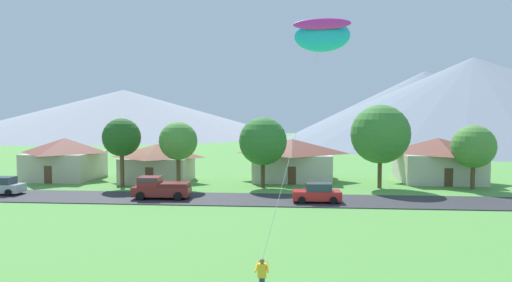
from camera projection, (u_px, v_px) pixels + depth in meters
The scene contains 17 objects.
road_strip at pixel (255, 200), 40.28m from camera, with size 160.00×6.27×0.08m, color #2D2D33.
mountain_far_east_ridge at pixel (424, 106), 139.98m from camera, with size 90.77×90.77×22.01m, color gray.
mountain_far_west_ridge at pixel (472, 100), 126.85m from camera, with size 113.57×113.57×24.64m, color gray.
mountain_west_ridge at pixel (124, 113), 180.94m from camera, with size 132.61×132.61×18.65m, color #8E939E.
house_leftmost at pixel (158, 162), 51.81m from camera, with size 8.10×6.64×4.41m.
house_left_center at pixel (438, 159), 51.73m from camera, with size 9.45×8.16×5.11m.
house_right_center at pixel (65, 158), 53.93m from camera, with size 8.02×8.25×5.00m.
house_rightmost at pixel (292, 159), 53.41m from camera, with size 9.81×8.48×4.90m.
tree_near_left at pixel (178, 141), 46.47m from camera, with size 4.02×4.02×7.04m.
tree_left_of_center at pixel (380, 134), 46.73m from camera, with size 6.22×6.22×8.84m.
tree_center at pixel (263, 141), 47.16m from camera, with size 5.12×5.12×7.52m.
tree_right_of_center at pixel (474, 147), 46.10m from camera, with size 4.45×4.45×6.70m.
tree_near_right at pixel (122, 138), 47.41m from camera, with size 4.07×4.07×7.41m.
parked_car_silver_west_end at pixel (1, 186), 42.84m from camera, with size 4.24×2.16×1.68m.
parked_car_red_mid_west at pixel (317, 193), 38.87m from camera, with size 4.28×2.23×1.68m.
pickup_truck_maroon_west_side at pixel (160, 188), 40.60m from camera, with size 5.28×2.49×1.99m.
kite_flyer_with_kite at pixel (320, 41), 20.78m from camera, with size 4.26×4.20×12.22m.
Camera 1 is at (3.50, -10.18, 7.53)m, focal length 31.12 mm.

